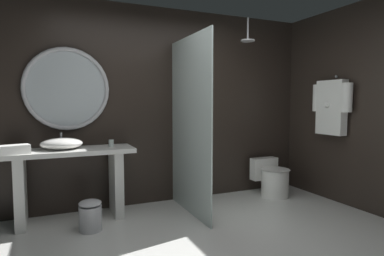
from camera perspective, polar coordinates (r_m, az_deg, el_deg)
back_wall_panel at (r=4.42m, az=-7.12°, el=3.79°), size 4.80×0.10×2.60m
side_wall_right at (r=4.75m, az=25.77°, el=3.43°), size 0.10×2.47×2.60m
vanity_counter at (r=4.00m, az=-20.43°, el=-7.63°), size 1.41×0.51×0.82m
vessel_sink at (r=3.96m, az=-21.79°, el=-2.54°), size 0.45×0.37×0.18m
tumbler_cup at (r=4.02m, az=-13.93°, el=-2.58°), size 0.06×0.06×0.08m
tissue_box at (r=3.99m, az=-29.08°, el=-3.10°), size 0.13×0.13×0.08m
round_wall_mirror at (r=4.16m, az=-21.00°, el=6.40°), size 0.98×0.05×0.98m
shower_glass_panel at (r=3.93m, az=-0.37°, el=0.37°), size 0.02×1.17×2.14m
rain_shower_head at (r=4.68m, az=9.69°, el=15.17°), size 0.19×0.19×0.32m
hanging_bathrobe at (r=4.76m, az=23.15°, el=3.74°), size 0.20×0.62×0.80m
toilet at (r=4.94m, az=13.83°, el=-8.61°), size 0.41×0.56×0.52m
waste_bin at (r=3.72m, az=-17.33°, el=-14.31°), size 0.24×0.24×0.33m
folded_hand_towel at (r=3.80m, az=-28.70°, el=-3.34°), size 0.33×0.23×0.09m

